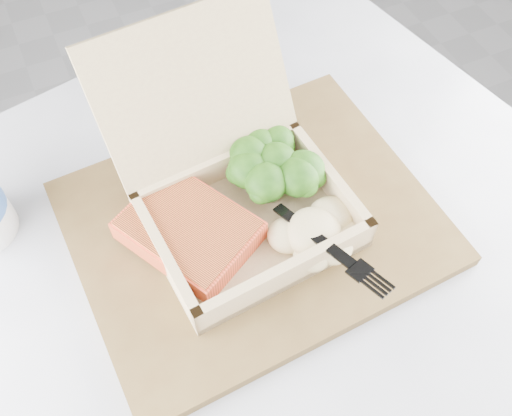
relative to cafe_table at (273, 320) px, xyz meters
name	(u,v)px	position (x,y,z in m)	size (l,w,h in m)	color
cafe_table	(273,320)	(0.00, 0.00, 0.00)	(0.86, 0.86, 0.70)	black
serving_tray	(253,223)	(-0.01, 0.04, 0.19)	(0.37, 0.30, 0.02)	brown
takeout_container	(232,180)	(-0.02, 0.07, 0.24)	(0.22, 0.25, 0.17)	tan
salmon_fillet	(189,230)	(-0.08, 0.04, 0.22)	(0.10, 0.13, 0.03)	#F95130
broccoli_pile	(276,167)	(0.03, 0.08, 0.23)	(0.11, 0.11, 0.04)	#38781A
mashed_potatoes	(313,232)	(0.03, -0.01, 0.22)	(0.09, 0.08, 0.03)	#D7BD8B
plastic_fork	(299,222)	(0.02, 0.00, 0.23)	(0.06, 0.15, 0.02)	black
receipt	(177,101)	(-0.02, 0.25, 0.18)	(0.07, 0.13, 0.00)	white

